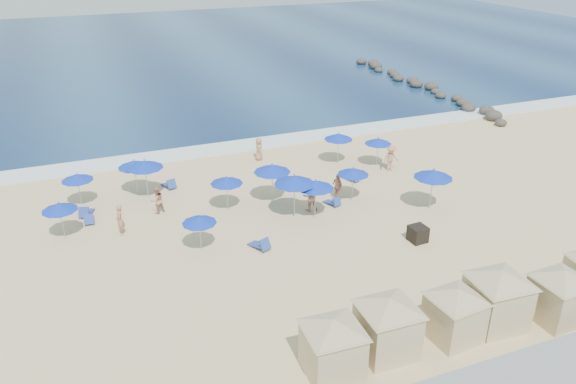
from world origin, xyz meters
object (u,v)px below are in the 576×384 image
Objects in this scene: umbrella_3 at (199,220)px; umbrella_10 at (378,141)px; cabana_0 at (333,339)px; umbrella_4 at (145,164)px; umbrella_1 at (59,207)px; beachgoer_3 at (391,158)px; trash_bin at (418,234)px; umbrella_2 at (134,164)px; umbrella_7 at (272,168)px; umbrella_0 at (77,177)px; cabana_4 at (561,289)px; umbrella_5 at (226,180)px; beachgoer_2 at (338,187)px; beachgoer_1 at (157,200)px; beachgoer_5 at (310,196)px; umbrella_11 at (433,174)px; beachgoer_0 at (120,220)px; cabana_2 at (456,307)px; umbrella_6 at (294,180)px; rock_jetty at (422,85)px; umbrella_9 at (338,136)px; beachgoer_4 at (259,149)px; cabana_1 at (388,318)px; umbrella_8 at (315,184)px; cabana_3 at (498,290)px; umbrella_12 at (353,171)px.

umbrella_10 reaches higher than umbrella_3.
umbrella_4 is (-4.08, 18.26, 0.66)m from cabana_0.
cabana_0 reaches higher than umbrella_1.
umbrella_10 reaches higher than beachgoer_3.
umbrella_2 is at bearing 134.66° from trash_bin.
umbrella_7 is at bearing -26.39° from umbrella_4.
cabana_4 is at bearing -46.02° from umbrella_0.
umbrella_5 reaches higher than beachgoer_2.
umbrella_1 is at bearing -172.78° from umbrella_10.
beachgoer_5 is at bearing 140.94° from beachgoer_1.
umbrella_11 is (15.63, -7.94, 0.06)m from umbrella_4.
beachgoer_0 is at bearing 138.50° from umbrella_3.
cabana_2 is 15.69m from umbrella_5.
umbrella_11 reaches higher than beachgoer_3.
beachgoer_3 is (8.87, 3.93, -1.44)m from umbrella_6.
trash_bin is 7.51m from umbrella_6.
cabana_0 reaches higher than umbrella_5.
rock_jetty is 11.39× the size of umbrella_9.
umbrella_2 is (-13.29, 11.76, 1.61)m from trash_bin.
umbrella_5 is 0.95× the size of umbrella_9.
umbrella_11 is at bearing -77.15° from umbrella_9.
umbrella_7 is (-7.45, 15.36, 0.69)m from cabana_4.
beachgoer_2 is (11.00, -4.71, -1.38)m from umbrella_4.
umbrella_4 is 9.31m from beachgoer_4.
cabana_1 is 18.85m from beachgoer_3.
umbrella_9 is (14.21, -0.09, -0.03)m from umbrella_2.
umbrella_11 is 1.59× the size of beachgoer_1.
umbrella_0 reaches higher than beachgoer_0.
umbrella_9 reaches higher than beachgoer_4.
beachgoer_1 is at bearing 170.80° from umbrella_7.
beachgoer_3 reaches higher than beachgoer_1.
beachgoer_5 reaches higher than beachgoer_0.
umbrella_8 is at bearing 9.47° from umbrella_3.
umbrella_10 is 1.30× the size of beachgoer_1.
umbrella_9 is 1.40× the size of beachgoer_1.
cabana_3 reaches higher than umbrella_4.
beachgoer_5 is (-3.01, -0.34, -1.00)m from umbrella_12.
beachgoer_4 is (-22.46, -12.59, 0.49)m from rock_jetty.
umbrella_0 is 16.72m from umbrella_12.
umbrella_4 reaches higher than rock_jetty.
umbrella_8 is 1.29× the size of beachgoer_5.
umbrella_9 reaches higher than beachgoer_0.
beachgoer_4 reaches higher than beachgoer_1.
umbrella_5 is at bearing 71.31° from beachgoer_2.
cabana_1 is at bearing -64.34° from umbrella_3.
umbrella_7 is (3.01, 14.74, 0.66)m from cabana_0.
umbrella_7 reaches higher than rock_jetty.
cabana_1 is 11.58m from umbrella_3.
umbrella_5 is at bearing 110.22° from cabana_2.
umbrella_0 is at bearing 142.09° from trash_bin.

